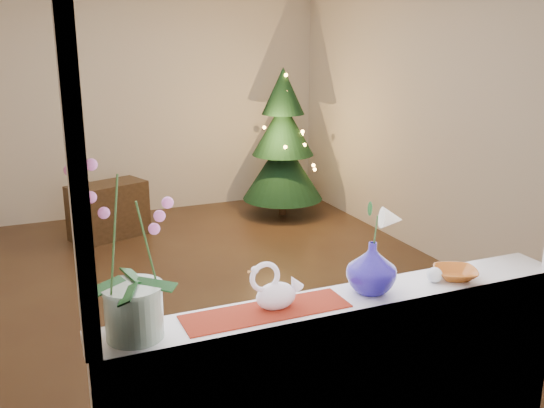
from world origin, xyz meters
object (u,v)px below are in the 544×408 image
Objects in this scene: swan at (276,286)px; amber_dish at (455,274)px; xmas_tree at (283,143)px; blue_vase at (372,264)px; side_table at (108,211)px; paperweight at (435,275)px; orchid_pot at (130,251)px.

swan is 0.90m from amber_dish.
blue_vase is at bearing -109.10° from xmas_tree.
xmas_tree is 2.06m from side_table.
side_table is (-1.01, 4.06, -0.66)m from amber_dish.
amber_dish is at bearing -0.63° from paperweight.
xmas_tree is 2.22× the size of side_table.
swan is at bearing 1.72° from orchid_pot.
orchid_pot is 1.06m from blue_vase.
blue_vase is 4.33m from xmas_tree.
xmas_tree reaches higher than side_table.
blue_vase is (0.45, -0.01, 0.03)m from swan.
paperweight is at bearing -104.84° from xmas_tree.
paperweight is (0.33, -0.02, -0.10)m from blue_vase.
orchid_pot is at bearing -116.66° from side_table.
amber_dish is (0.44, -0.02, -0.11)m from blue_vase.
swan is 0.45m from blue_vase.
orchid_pot is at bearing -160.71° from swan.
paperweight is 0.12m from amber_dish.
swan is at bearing -114.61° from xmas_tree.
paperweight is 0.04× the size of xmas_tree.
paperweight is 4.21m from side_table.
amber_dish is (1.48, -0.02, -0.32)m from orchid_pot.
side_table is at bearing 103.99° from amber_dish.
orchid_pot is 0.63m from swan.
blue_vase is 0.16× the size of xmas_tree.
side_table is (0.47, 4.04, -0.98)m from orchid_pot.
side_table is at bearing -178.55° from xmas_tree.
blue_vase reaches higher than amber_dish.
blue_vase is at bearing 0.36° from orchid_pot.
xmas_tree is (1.41, 4.08, -0.21)m from blue_vase.
amber_dish is at bearing 15.29° from swan.
orchid_pot is 4.08× the size of amber_dish.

